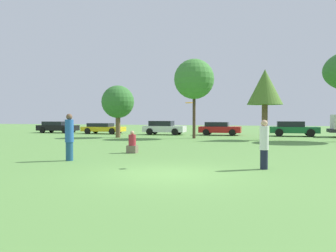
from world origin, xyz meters
TOP-DOWN VIEW (x-y plane):
  - ground_plane at (0.00, 0.00)m, footprint 120.00×120.00m
  - person_thrower at (-4.74, 2.09)m, footprint 0.34×0.34m
  - person_catcher at (2.84, 1.83)m, footprint 0.30×0.30m
  - frisbee at (0.24, 1.87)m, footprint 0.27×0.27m
  - bystander_sitting at (-3.39, 5.55)m, footprint 0.48×0.40m
  - tree_0 at (-9.18, 16.96)m, footprint 2.76×2.76m
  - tree_1 at (-2.74, 17.62)m, footprint 3.27×3.27m
  - tree_2 at (2.82, 16.97)m, footprint 2.67×2.67m
  - parked_car_black at (-19.14, 23.15)m, footprint 4.40×1.91m
  - parked_car_yellow at (-13.33, 22.50)m, footprint 4.35×1.99m
  - parked_car_white at (-6.75, 22.48)m, footprint 4.08×1.90m
  - parked_car_red at (-1.36, 23.04)m, footprint 3.94×2.05m
  - parked_car_green at (5.29, 23.05)m, footprint 4.24×1.91m

SIDE VIEW (x-z plane):
  - ground_plane at x=0.00m, z-range 0.00..0.00m
  - bystander_sitting at x=-3.39m, z-range -0.11..0.98m
  - parked_car_yellow at x=-13.33m, z-range 0.04..1.14m
  - parked_car_black at x=-19.14m, z-range 0.03..1.28m
  - parked_car_red at x=-1.36m, z-range 0.03..1.29m
  - parked_car_white at x=-6.75m, z-range 0.03..1.38m
  - parked_car_green at x=5.29m, z-range 0.04..1.39m
  - person_catcher at x=2.84m, z-range 0.02..1.69m
  - person_thrower at x=-4.74m, z-range 0.02..1.91m
  - frisbee at x=0.24m, z-range 2.26..2.29m
  - tree_0 at x=-9.18m, z-range 0.79..5.21m
  - tree_2 at x=2.82m, z-range 1.27..6.62m
  - tree_1 at x=-2.74m, z-range 1.58..8.06m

